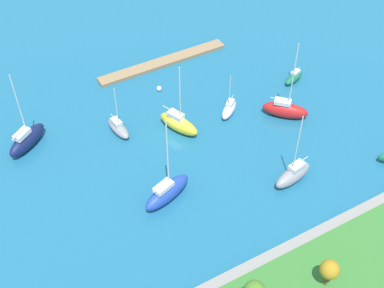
{
  "coord_description": "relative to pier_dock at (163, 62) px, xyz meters",
  "views": [
    {
      "loc": [
        26.98,
        53.03,
        56.44
      ],
      "look_at": [
        0.0,
        4.78,
        1.5
      ],
      "focal_mm": 49.21,
      "sensor_mm": 36.0,
      "label": 1
    }
  ],
  "objects": [
    {
      "name": "sailboat_gray_by_breakwater",
      "position": [
        -3.34,
        33.9,
        0.99
      ],
      "size": [
        6.84,
        3.31,
        12.45
      ],
      "rotation": [
        0.0,
        0.0,
        0.18
      ],
      "color": "gray",
      "rests_on": "water"
    },
    {
      "name": "sailboat_green_east_end",
      "position": [
        -17.42,
        15.54,
        0.51
      ],
      "size": [
        4.86,
        3.05,
        6.52
      ],
      "rotation": [
        0.0,
        0.0,
        0.35
      ],
      "color": "#19724C",
      "rests_on": "water"
    },
    {
      "name": "sailboat_yellow_center_basin",
      "position": [
        5.76,
        16.75,
        1.09
      ],
      "size": [
        4.88,
        7.39,
        12.25
      ],
      "rotation": [
        0.0,
        0.0,
        1.98
      ],
      "color": "yellow",
      "rests_on": "water"
    },
    {
      "name": "breakwater",
      "position": [
        6.22,
        44.1,
        0.21
      ],
      "size": [
        73.27,
        3.35,
        1.03
      ],
      "primitive_type": "cube",
      "color": "gray",
      "rests_on": "ground"
    },
    {
      "name": "sailboat_white_far_north",
      "position": [
        -3.17,
        17.25,
        0.63
      ],
      "size": [
        4.81,
        4.28,
        7.76
      ],
      "rotation": [
        0.0,
        0.0,
        0.67
      ],
      "color": "white",
      "rests_on": "water"
    },
    {
      "name": "sailboat_gray_lone_south",
      "position": [
        14.14,
        12.57,
        0.58
      ],
      "size": [
        2.54,
        5.58,
        8.86
      ],
      "rotation": [
        0.0,
        0.0,
        1.7
      ],
      "color": "gray",
      "rests_on": "water"
    },
    {
      "name": "sailboat_red_inner_mooring",
      "position": [
        -10.57,
        22.17,
        1.11
      ],
      "size": [
        6.84,
        6.76,
        13.9
      ],
      "rotation": [
        0.0,
        0.0,
        2.37
      ],
      "color": "red",
      "rests_on": "water"
    },
    {
      "name": "sailboat_blue_mid_basin",
      "position": [
        13.67,
        28.16,
        1.16
      ],
      "size": [
        8.29,
        4.75,
        14.22
      ],
      "rotation": [
        0.0,
        0.0,
        3.47
      ],
      "color": "#2347B2",
      "rests_on": "water"
    },
    {
      "name": "water",
      "position": [
        6.22,
        17.04,
        -0.31
      ],
      "size": [
        160.0,
        160.0,
        0.0
      ],
      "primitive_type": "plane",
      "color": "#1E668C",
      "rests_on": "ground"
    },
    {
      "name": "mooring_buoy_white",
      "position": [
        4.05,
        6.54,
        0.13
      ],
      "size": [
        0.87,
        0.87,
        0.87
      ],
      "primitive_type": "sphere",
      "color": "white",
      "rests_on": "water"
    },
    {
      "name": "sailboat_navy_outer_mooring",
      "position": [
        27.34,
        8.87,
        1.18
      ],
      "size": [
        7.47,
        6.13,
        13.24
      ],
      "rotation": [
        0.0,
        0.0,
        3.75
      ],
      "color": "#141E4C",
      "rests_on": "water"
    },
    {
      "name": "park_tree_center",
      "position": [
        3.79,
        49.56,
        3.93
      ],
      "size": [
        2.34,
        2.34,
        4.28
      ],
      "color": "brown",
      "rests_on": "shoreline_park"
    },
    {
      "name": "pier_dock",
      "position": [
        0.0,
        0.0,
        0.0
      ],
      "size": [
        24.49,
        2.42,
        0.61
      ],
      "primitive_type": "cube",
      "color": "#997A56",
      "rests_on": "ground"
    }
  ]
}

